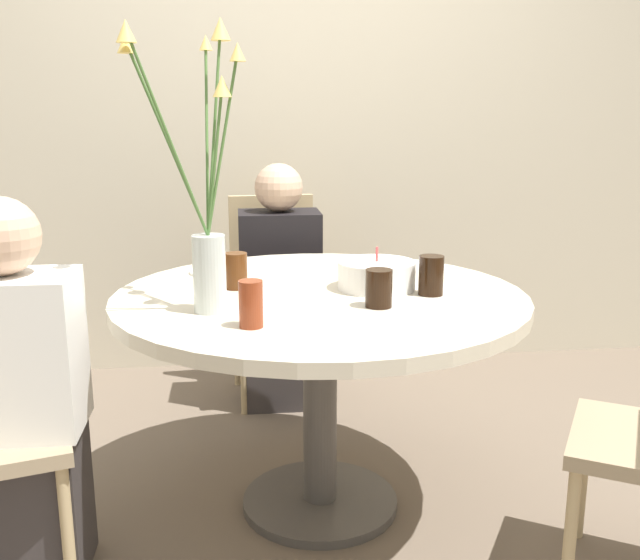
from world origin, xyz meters
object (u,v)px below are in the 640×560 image
object	(u,v)px
side_plate	(221,271)
person_woman	(280,295)
chair_far_back	(275,285)
person_guest	(17,407)
birthday_cake	(377,275)
drink_glass_0	(379,288)
drink_glass_1	(251,304)
drink_glass_3	(431,275)
drink_glass_2	(236,271)
flower_vase	(205,209)

from	to	relation	value
side_plate	person_woman	world-z (taller)	person_woman
chair_far_back	person_guest	bearing A→B (deg)	-125.12
birthday_cake	person_guest	world-z (taller)	person_guest
drink_glass_0	person_woman	distance (m)	1.10
drink_glass_1	birthday_cake	bearing A→B (deg)	42.77
chair_far_back	drink_glass_1	size ratio (longest dim) A/B	7.33
drink_glass_3	person_woman	distance (m)	1.05
birthday_cake	drink_glass_2	xyz separation A→B (m)	(-0.43, 0.05, 0.01)
chair_far_back	drink_glass_0	size ratio (longest dim) A/B	8.28
flower_vase	person_guest	distance (m)	0.72
side_plate	drink_glass_2	xyz separation A→B (m)	(0.05, -0.24, 0.05)
drink_glass_2	drink_glass_3	size ratio (longest dim) A/B	0.95
chair_far_back	flower_vase	world-z (taller)	flower_vase
chair_far_back	side_plate	xyz separation A→B (m)	(-0.22, -0.71, 0.23)
flower_vase	birthday_cake	bearing A→B (deg)	21.70
person_woman	person_guest	bearing A→B (deg)	-124.40
chair_far_back	person_guest	distance (m)	1.48
birthday_cake	side_plate	xyz separation A→B (m)	(-0.49, 0.29, -0.04)
flower_vase	drink_glass_0	world-z (taller)	flower_vase
drink_glass_1	drink_glass_2	bearing A→B (deg)	94.96
side_plate	drink_glass_0	xyz separation A→B (m)	(0.45, -0.50, 0.05)
drink_glass_0	drink_glass_1	world-z (taller)	drink_glass_1
chair_far_back	side_plate	size ratio (longest dim) A/B	4.17
drink_glass_2	drink_glass_1	bearing A→B (deg)	-85.04
side_plate	person_woman	xyz separation A→B (m)	(0.23, 0.55, -0.23)
flower_vase	drink_glass_0	size ratio (longest dim) A/B	7.25
flower_vase	drink_glass_3	size ratio (longest dim) A/B	6.57
chair_far_back	drink_glass_2	size ratio (longest dim) A/B	7.91
chair_far_back	birthday_cake	xyz separation A→B (m)	(0.26, -0.99, 0.26)
birthday_cake	flower_vase	bearing A→B (deg)	-158.30
drink_glass_3	drink_glass_0	bearing A→B (deg)	-147.13
drink_glass_0	drink_glass_2	size ratio (longest dim) A/B	0.96
drink_glass_0	drink_glass_2	xyz separation A→B (m)	(-0.40, 0.26, 0.00)
drink_glass_1	drink_glass_2	world-z (taller)	drink_glass_1
drink_glass_0	drink_glass_3	bearing A→B (deg)	32.87
drink_glass_1	person_woman	distance (m)	1.24
chair_far_back	person_guest	size ratio (longest dim) A/B	0.85
flower_vase	drink_glass_1	bearing A→B (deg)	-54.88
person_guest	chair_far_back	bearing A→B (deg)	59.51
flower_vase	person_guest	world-z (taller)	flower_vase
birthday_cake	drink_glass_0	distance (m)	0.22
drink_glass_2	person_guest	world-z (taller)	person_guest
chair_far_back	person_woman	size ratio (longest dim) A/B	0.85
flower_vase	drink_glass_2	xyz separation A→B (m)	(0.08, 0.26, -0.23)
flower_vase	drink_glass_0	distance (m)	0.53
drink_glass_1	drink_glass_3	distance (m)	0.61
chair_far_back	drink_glass_1	bearing A→B (deg)	-100.18
birthday_cake	drink_glass_0	world-z (taller)	birthday_cake
drink_glass_0	drink_glass_3	size ratio (longest dim) A/B	0.91
flower_vase	person_woman	bearing A→B (deg)	75.94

